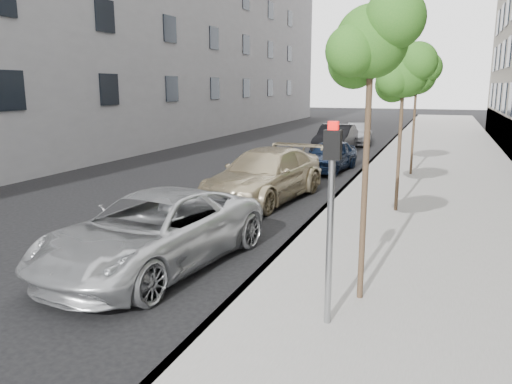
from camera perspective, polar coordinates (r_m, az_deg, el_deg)
The scene contains 12 objects.
ground at distance 8.67m, azimuth -11.99°, elevation -13.27°, with size 160.00×160.00×0.00m, color black.
sidewalk at distance 30.77m, azimuth 20.42°, elevation 4.56°, with size 6.40×72.00×0.14m, color gray.
curb at distance 30.93m, azimuth 14.61°, elevation 4.96°, with size 0.15×72.00×0.14m, color #9E9B93.
tree_near at distance 8.16m, azimuth 13.25°, elevation 16.28°, with size 1.52×1.32×4.94m.
tree_mid at distance 14.60m, azimuth 16.64°, elevation 12.84°, with size 1.68×1.48×4.69m.
tree_far at distance 21.09m, azimuth 18.00°, elevation 12.55°, with size 1.80×1.60×4.82m.
signal_pole at distance 7.28m, azimuth 8.56°, elevation -0.95°, with size 0.24×0.18×3.04m.
minivan at distance 10.42m, azimuth -11.59°, elevation -4.41°, with size 2.53×5.49×1.53m, color #B8BBBD.
suv at distance 16.25m, azimuth 1.03°, elevation 1.94°, with size 2.31×5.67×1.65m, color tan.
sedan_blue at distance 22.14m, azimuth 8.40°, elevation 4.13°, with size 1.59×3.96×1.35m, color black.
sedan_black at distance 27.85m, azimuth 9.11°, elevation 5.96°, with size 1.68×4.83×1.59m, color black.
sedan_rear at distance 32.91m, azimuth 11.52°, elevation 6.50°, with size 1.79×4.40×1.28m, color #9FA0A6.
Camera 1 is at (4.33, -6.56, 3.67)m, focal length 35.00 mm.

